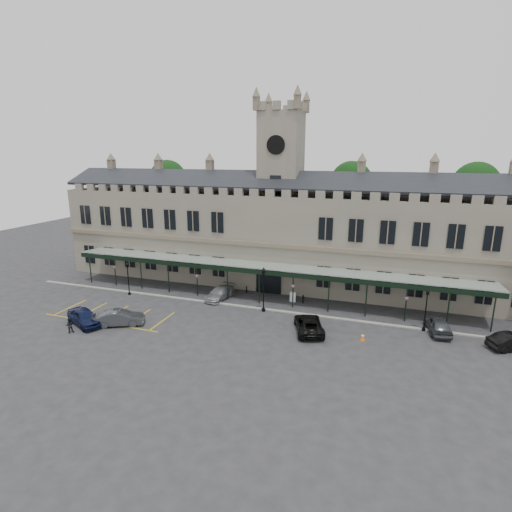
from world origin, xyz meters
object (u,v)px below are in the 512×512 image
(clock_tower, at_px, (281,184))
(lamp_post_mid, at_px, (264,285))
(car_van, at_px, (309,324))
(person_a, at_px, (94,321))
(lamp_post_left, at_px, (128,276))
(car_taxi, at_px, (220,293))
(sign_board, at_px, (293,297))
(car_right_a, at_px, (438,325))
(station_building, at_px, (280,235))
(car_left_a, at_px, (84,317))
(traffic_cone, at_px, (363,337))
(car_left_b, at_px, (120,318))
(person_b, at_px, (69,325))
(lamp_post_right, at_px, (426,306))

(clock_tower, bearing_deg, lamp_post_mid, -83.75)
(car_van, height_order, person_a, person_a)
(lamp_post_left, distance_m, car_taxi, 11.58)
(sign_board, distance_m, car_right_a, 15.79)
(clock_tower, bearing_deg, station_building, -90.00)
(lamp_post_left, height_order, person_a, lamp_post_left)
(station_building, relative_size, car_left_a, 12.17)
(station_building, distance_m, traffic_cone, 20.02)
(car_left_b, bearing_deg, clock_tower, -57.27)
(car_van, relative_size, person_a, 3.37)
(traffic_cone, distance_m, car_right_a, 7.96)
(car_van, height_order, person_b, person_b)
(clock_tower, xyz_separation_m, lamp_post_mid, (1.20, -10.98, -10.10))
(car_left_b, bearing_deg, car_right_a, -100.71)
(person_a, bearing_deg, car_taxi, 25.09)
(lamp_post_left, relative_size, traffic_cone, 5.91)
(lamp_post_mid, bearing_deg, sign_board, 57.76)
(lamp_post_right, relative_size, car_right_a, 0.96)
(traffic_cone, distance_m, car_van, 5.20)
(traffic_cone, height_order, person_b, person_b)
(clock_tower, height_order, traffic_cone, clock_tower)
(car_taxi, bearing_deg, station_building, 67.48)
(lamp_post_left, xyz_separation_m, car_taxi, (11.22, 2.28, -1.77))
(car_left_b, relative_size, car_van, 0.88)
(person_b, bearing_deg, lamp_post_mid, 174.93)
(lamp_post_left, height_order, car_van, lamp_post_left)
(car_right_a, bearing_deg, station_building, -37.42)
(lamp_post_left, bearing_deg, lamp_post_mid, 0.62)
(sign_board, xyz_separation_m, car_right_a, (15.39, -3.49, 0.20))
(sign_board, height_order, car_left_a, car_left_a)
(clock_tower, distance_m, car_left_b, 25.55)
(lamp_post_mid, relative_size, sign_board, 4.15)
(car_taxi, bearing_deg, traffic_cone, -11.76)
(traffic_cone, relative_size, person_a, 0.44)
(car_taxi, relative_size, person_b, 3.10)
(car_left_b, bearing_deg, car_left_a, 80.85)
(car_taxi, distance_m, car_right_a, 24.07)
(traffic_cone, relative_size, sign_board, 0.57)
(lamp_post_left, distance_m, sign_board, 20.31)
(clock_tower, distance_m, car_van, 20.29)
(sign_board, relative_size, person_a, 0.76)
(car_left_b, relative_size, person_b, 3.08)
(traffic_cone, bearing_deg, station_building, 129.71)
(traffic_cone, distance_m, sign_board, 11.44)
(car_taxi, distance_m, car_van, 13.24)
(clock_tower, xyz_separation_m, car_left_b, (-11.50, -19.20, -12.32))
(sign_board, bearing_deg, person_a, -136.93)
(clock_tower, height_order, lamp_post_right, clock_tower)
(person_b, bearing_deg, traffic_cone, 155.61)
(car_taxi, distance_m, person_b, 16.72)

